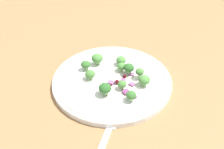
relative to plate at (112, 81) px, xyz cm
name	(u,v)px	position (x,y,z in cm)	size (l,w,h in cm)	color
ground_plane	(127,88)	(2.01, 2.74, -1.86)	(180.00, 180.00, 2.00)	olive
plate	(112,81)	(0.00, 0.00, 0.00)	(26.76, 26.76, 1.70)	white
dressing_pool	(112,79)	(0.00, 0.00, 0.44)	(15.52, 15.52, 0.20)	white
broccoli_floret_0	(140,72)	(2.76, 5.50, 2.29)	(1.95, 1.95, 1.98)	#9EC684
broccoli_floret_1	(122,66)	(-1.52, 3.44, 1.80)	(2.09, 2.09, 2.11)	#9EC684
broccoli_floret_2	(90,74)	(-2.53, -4.17, 1.81)	(2.26, 2.26, 2.29)	#9EC684
broccoli_floret_3	(105,88)	(3.64, -3.79, 2.18)	(2.67, 2.67, 2.70)	#8EB77A
broccoli_floret_4	(129,68)	(0.31, 4.22, 2.24)	(2.41, 2.41, 2.44)	#8EB77A
broccoli_floret_5	(121,60)	(-3.69, 4.58, 1.76)	(2.30, 2.30, 2.33)	#9EC684
broccoli_floret_6	(131,95)	(7.85, -0.01, 1.83)	(2.14, 2.14, 2.17)	#9EC684
broccoli_floret_7	(86,65)	(-6.21, -3.44, 1.83)	(2.21, 2.21, 2.23)	#8EB77A
broccoli_floret_8	(144,80)	(5.33, 5.00, 1.97)	(2.55, 2.55, 2.58)	#8EB77A
broccoli_floret_9	(122,84)	(3.93, 0.21, 1.77)	(1.92, 1.92, 1.95)	#9EC684
broccoli_floret_10	(97,58)	(-6.69, -0.15, 2.13)	(2.72, 2.72, 2.75)	#8EB77A
cranberry_0	(116,81)	(1.77, 0.12, 1.14)	(0.95, 0.95, 0.95)	#4C0A14
cranberry_1	(109,86)	(1.89, -1.79, 0.77)	(0.81, 0.81, 0.81)	maroon
cranberry_2	(124,76)	(0.92, 2.56, 0.88)	(0.86, 0.86, 0.86)	#4C0A14
onion_bit_0	(133,96)	(7.33, 0.92, 0.74)	(1.20, 1.06, 0.52)	#934C84
onion_bit_1	(123,81)	(1.96, 1.64, 0.83)	(1.14, 1.04, 0.49)	#934C84
onion_bit_2	(111,82)	(1.33, -1.01, 0.95)	(1.30, 1.14, 0.39)	#A35B93
onion_bit_3	(131,74)	(0.87, 4.57, 0.72)	(0.96, 1.21, 0.32)	#A35B93
onion_bit_4	(126,92)	(5.55, 0.20, 0.88)	(1.28, 1.31, 0.50)	#843D75
onion_bit_5	(131,85)	(3.94, 2.47, 0.77)	(0.95, 1.22, 0.49)	#A35B93
fork	(102,146)	(14.52, -10.48, -0.61)	(14.17, 14.67, 0.50)	silver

